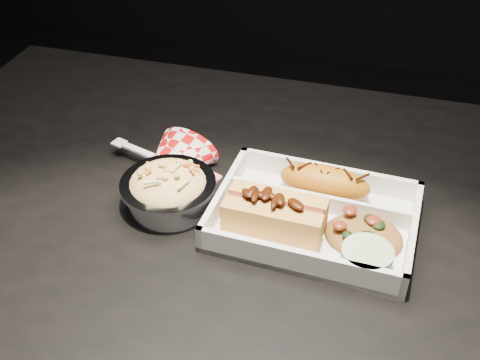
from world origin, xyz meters
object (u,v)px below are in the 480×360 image
foil_coleslaw_cup (168,188)px  napkin_fork (168,165)px  fried_pastry (325,182)px  food_tray (314,220)px  dining_table (279,282)px  hotdog (275,212)px

foil_coleslaw_cup → napkin_fork: (-0.03, 0.06, -0.01)m
fried_pastry → napkin_fork: napkin_fork is taller
food_tray → foil_coleslaw_cup: size_ratio=2.06×
dining_table → napkin_fork: bearing=157.0°
fried_pastry → napkin_fork: 0.22m
napkin_fork → hotdog: bearing=-6.8°
fried_pastry → foil_coleslaw_cup: (-0.19, -0.07, -0.00)m
food_tray → napkin_fork: size_ratio=1.48×
food_tray → napkin_fork: (-0.22, 0.05, 0.01)m
fried_pastry → dining_table: bearing=-116.0°
food_tray → hotdog: (-0.05, -0.02, 0.02)m
fried_pastry → foil_coleslaw_cup: 0.21m
dining_table → hotdog: (-0.01, 0.00, 0.12)m
dining_table → hotdog: bearing=176.3°
dining_table → foil_coleslaw_cup: (-0.16, 0.01, 0.12)m
hotdog → foil_coleslaw_cup: same height
foil_coleslaw_cup → food_tray: bearing=3.5°
food_tray → foil_coleslaw_cup: foil_coleslaw_cup is taller
dining_table → foil_coleslaw_cup: foil_coleslaw_cup is taller
dining_table → fried_pastry: bearing=64.0°
napkin_fork → dining_table: bearing=-5.8°
food_tray → hotdog: size_ratio=2.04×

